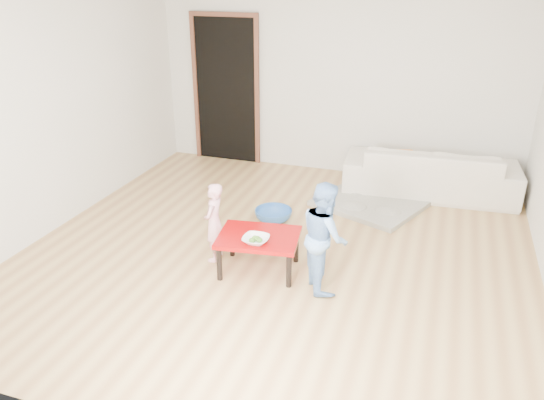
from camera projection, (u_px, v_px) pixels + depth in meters
The scene contains 13 objects.
floor at pixel (278, 250), 5.44m from camera, with size 5.00×5.00×0.01m, color #A67847.
back_wall at pixel (337, 79), 7.08m from camera, with size 5.00×0.02×2.60m, color silver.
left_wall at pixel (56, 107), 5.65m from camera, with size 0.02×5.00×2.60m, color silver.
doorway at pixel (227, 91), 7.64m from camera, with size 1.02×0.08×2.11m, color brown, non-canonical shape.
sofa at pixel (430, 171), 6.69m from camera, with size 2.12×0.83×0.62m, color beige.
cushion at pixel (395, 159), 6.60m from camera, with size 0.48×0.43×0.13m, color orange.
red_table at pixel (259, 253), 5.01m from camera, with size 0.75×0.56×0.37m, color #990809, non-canonical shape.
bowl at pixel (256, 240), 4.79m from camera, with size 0.24×0.24×0.06m, color white.
broccoli at pixel (256, 240), 4.79m from camera, with size 0.12×0.12×0.06m, color #2D5919, non-canonical shape.
child_pink at pixel (214, 222), 5.13m from camera, with size 0.29×0.19×0.80m, color #E76980.
child_blue at pixel (325, 236), 4.64m from camera, with size 0.49×0.38×1.01m, color #5A82D2.
basin at pixel (273, 215), 6.05m from camera, with size 0.43×0.43×0.13m, color #2B5EA5.
blanket at pixel (369, 204), 6.44m from camera, with size 1.15×0.96×0.06m, color #AEAB9A, non-canonical shape.
Camera 1 is at (1.47, -4.53, 2.66)m, focal length 35.00 mm.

